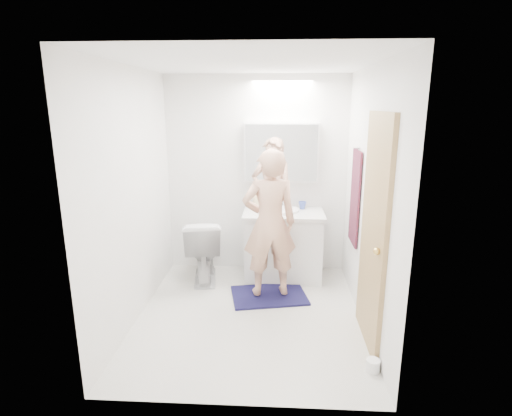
# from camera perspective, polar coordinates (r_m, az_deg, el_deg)

# --- Properties ---
(floor) EXTENTS (2.50, 2.50, 0.00)m
(floor) POSITION_cam_1_polar(r_m,az_deg,el_deg) (4.18, -0.91, -14.94)
(floor) COLOR silver
(floor) RESTS_ON ground
(ceiling) EXTENTS (2.50, 2.50, 0.00)m
(ceiling) POSITION_cam_1_polar(r_m,az_deg,el_deg) (3.66, -1.06, 19.89)
(ceiling) COLOR white
(ceiling) RESTS_ON floor
(wall_back) EXTENTS (2.50, 0.00, 2.50)m
(wall_back) POSITION_cam_1_polar(r_m,az_deg,el_deg) (4.97, 0.07, 4.57)
(wall_back) COLOR white
(wall_back) RESTS_ON floor
(wall_front) EXTENTS (2.50, 0.00, 2.50)m
(wall_front) POSITION_cam_1_polar(r_m,az_deg,el_deg) (2.55, -3.02, -5.16)
(wall_front) COLOR white
(wall_front) RESTS_ON floor
(wall_left) EXTENTS (0.00, 2.50, 2.50)m
(wall_left) POSITION_cam_1_polar(r_m,az_deg,el_deg) (3.98, -17.00, 1.42)
(wall_left) COLOR white
(wall_left) RESTS_ON floor
(wall_right) EXTENTS (0.00, 2.50, 2.50)m
(wall_right) POSITION_cam_1_polar(r_m,az_deg,el_deg) (3.83, 15.69, 1.02)
(wall_right) COLOR white
(wall_right) RESTS_ON floor
(vanity_cabinet) EXTENTS (0.90, 0.55, 0.78)m
(vanity_cabinet) POSITION_cam_1_polar(r_m,az_deg,el_deg) (4.89, 3.85, -5.45)
(vanity_cabinet) COLOR white
(vanity_cabinet) RESTS_ON floor
(countertop) EXTENTS (0.95, 0.58, 0.04)m
(countertop) POSITION_cam_1_polar(r_m,az_deg,el_deg) (4.77, 3.93, -0.81)
(countertop) COLOR silver
(countertop) RESTS_ON vanity_cabinet
(sink_basin) EXTENTS (0.36, 0.36, 0.03)m
(sink_basin) POSITION_cam_1_polar(r_m,az_deg,el_deg) (4.79, 3.94, -0.31)
(sink_basin) COLOR white
(sink_basin) RESTS_ON countertop
(faucet) EXTENTS (0.02, 0.02, 0.16)m
(faucet) POSITION_cam_1_polar(r_m,az_deg,el_deg) (4.96, 3.93, 0.98)
(faucet) COLOR #BCBCC0
(faucet) RESTS_ON countertop
(medicine_cabinet) EXTENTS (0.88, 0.14, 0.70)m
(medicine_cabinet) POSITION_cam_1_polar(r_m,az_deg,el_deg) (4.84, 3.60, 7.88)
(medicine_cabinet) COLOR white
(medicine_cabinet) RESTS_ON wall_back
(mirror_panel) EXTENTS (0.84, 0.01, 0.66)m
(mirror_panel) POSITION_cam_1_polar(r_m,az_deg,el_deg) (4.77, 3.61, 7.77)
(mirror_panel) COLOR silver
(mirror_panel) RESTS_ON medicine_cabinet
(toilet) EXTENTS (0.54, 0.80, 0.76)m
(toilet) POSITION_cam_1_polar(r_m,az_deg,el_deg) (4.87, -7.43, -5.75)
(toilet) COLOR silver
(toilet) RESTS_ON floor
(bath_rug) EXTENTS (0.89, 0.70, 0.02)m
(bath_rug) POSITION_cam_1_polar(r_m,az_deg,el_deg) (4.54, 1.85, -12.25)
(bath_rug) COLOR #161541
(bath_rug) RESTS_ON floor
(person) EXTENTS (0.64, 0.48, 1.58)m
(person) POSITION_cam_1_polar(r_m,az_deg,el_deg) (4.24, 1.94, -2.22)
(person) COLOR tan
(person) RESTS_ON bath_rug
(door) EXTENTS (0.04, 0.80, 2.00)m
(door) POSITION_cam_1_polar(r_m,az_deg,el_deg) (3.54, 16.33, -3.44)
(door) COLOR #A78353
(door) RESTS_ON wall_right
(door_knob) EXTENTS (0.06, 0.06, 0.06)m
(door_knob) POSITION_cam_1_polar(r_m,az_deg,el_deg) (3.27, 16.74, -5.88)
(door_knob) COLOR gold
(door_knob) RESTS_ON door
(towel) EXTENTS (0.02, 0.42, 1.00)m
(towel) POSITION_cam_1_polar(r_m,az_deg,el_deg) (4.37, 13.82, 1.43)
(towel) COLOR #13193C
(towel) RESTS_ON wall_right
(towel_hook) EXTENTS (0.07, 0.02, 0.02)m
(towel_hook) POSITION_cam_1_polar(r_m,az_deg,el_deg) (4.28, 14.07, 8.23)
(towel_hook) COLOR silver
(towel_hook) RESTS_ON wall_right
(soap_bottle_a) EXTENTS (0.12, 0.12, 0.25)m
(soap_bottle_a) POSITION_cam_1_polar(r_m,az_deg,el_deg) (4.88, 0.03, 1.36)
(soap_bottle_a) COLOR beige
(soap_bottle_a) RESTS_ON countertop
(soap_bottle_b) EXTENTS (0.12, 0.12, 0.19)m
(soap_bottle_b) POSITION_cam_1_polar(r_m,az_deg,el_deg) (4.92, 1.32, 1.09)
(soap_bottle_b) COLOR #5792BB
(soap_bottle_b) RESTS_ON countertop
(toothbrush_cup) EXTENTS (0.12, 0.12, 0.09)m
(toothbrush_cup) POSITION_cam_1_polar(r_m,az_deg,el_deg) (4.91, 6.57, 0.38)
(toothbrush_cup) COLOR #3B53B3
(toothbrush_cup) RESTS_ON countertop
(toilet_paper_roll) EXTENTS (0.11, 0.11, 0.10)m
(toilet_paper_roll) POSITION_cam_1_polar(r_m,az_deg,el_deg) (3.55, 16.21, -20.60)
(toilet_paper_roll) COLOR white
(toilet_paper_roll) RESTS_ON floor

